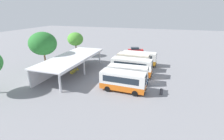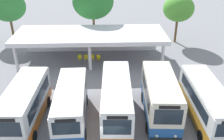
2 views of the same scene
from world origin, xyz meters
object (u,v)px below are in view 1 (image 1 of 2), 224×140
Objects in this scene: waiting_chair_end_by_column at (71,73)px; waiting_chair_second_from_end at (73,72)px; parked_car_flank at (135,50)px; city_bus_second_in_row at (128,73)px; waiting_chair_fourth_seat at (78,69)px; litter_bin_apron at (161,92)px; city_bus_middle_cream at (131,66)px; city_bus_fourth_amber at (133,61)px; city_bus_fifth_blue at (139,58)px; waiting_chair_middle_seat at (75,71)px; city_bus_nearest_orange at (123,81)px.

waiting_chair_end_by_column is 0.74m from waiting_chair_second_from_end.
waiting_chair_second_from_end is (0.74, 0.01, 0.00)m from waiting_chair_end_by_column.
city_bus_second_in_row is at bearing -172.98° from parked_car_flank.
litter_bin_apron is (-4.76, -16.85, -0.07)m from waiting_chair_fourth_seat.
city_bus_second_in_row reaches higher than waiting_chair_fourth_seat.
city_bus_middle_cream reaches higher than parked_car_flank.
city_bus_second_in_row is 0.91× the size of city_bus_middle_cream.
litter_bin_apron is at bearing -147.22° from city_bus_fourth_amber.
parked_car_flank is (11.47, 2.94, -0.88)m from city_bus_fifth_blue.
waiting_chair_end_by_column is 1.00× the size of waiting_chair_second_from_end.
waiting_chair_end_by_column is (-7.26, 10.66, -1.37)m from city_bus_fourth_amber.
city_bus_fourth_amber is 0.87× the size of city_bus_fifth_blue.
city_bus_fifth_blue is 14.70m from waiting_chair_middle_seat.
city_bus_middle_cream is at bearing 1.02° from city_bus_nearest_orange.
city_bus_fifth_blue is at bearing -48.57° from waiting_chair_second_from_end.
city_bus_fourth_amber is at bearing -171.29° from parked_car_flank.
city_bus_nearest_orange is 1.51× the size of parked_car_flank.
city_bus_second_in_row is 0.91× the size of city_bus_fifth_blue.
city_bus_fifth_blue is at bearing -0.75° from city_bus_nearest_orange.
litter_bin_apron is at bearing -115.68° from city_bus_second_in_row.
waiting_chair_fourth_seat is 17.51m from litter_bin_apron.
parked_car_flank is 23.74m from waiting_chair_end_by_column.
waiting_chair_end_by_column is at bearing 74.05° from city_bus_nearest_orange.
city_bus_middle_cream is 11.37m from waiting_chair_middle_seat.
parked_car_flank is at bearing -22.09° from waiting_chair_middle_seat.
waiting_chair_middle_seat is (-9.25, 11.36, -1.19)m from city_bus_fifth_blue.
city_bus_second_in_row reaches higher than waiting_chair_end_by_column.
parked_car_flank is at bearing 7.02° from city_bus_second_in_row.
city_bus_nearest_orange is 8.40× the size of waiting_chair_end_by_column.
waiting_chair_middle_seat is 1.00× the size of waiting_chair_fourth_seat.
waiting_chair_second_from_end is at bearing 121.40° from city_bus_fourth_amber.
city_bus_middle_cream is at bearing -174.30° from city_bus_fourth_amber.
city_bus_second_in_row is at bearing -92.29° from waiting_chair_second_from_end.
city_bus_nearest_orange is 25.56m from parked_car_flank.
city_bus_nearest_orange reaches higher than waiting_chair_second_from_end.
city_bus_second_in_row is at bearing -176.64° from city_bus_fourth_amber.
city_bus_fourth_amber reaches higher than waiting_chair_fourth_seat.
litter_bin_apron is at bearing -98.50° from waiting_chair_end_by_column.
parked_car_flank reaches higher than waiting_chair_middle_seat.
city_bus_nearest_orange is 8.40× the size of waiting_chair_second_from_end.
city_bus_fifth_blue reaches higher than waiting_chair_end_by_column.
waiting_chair_end_by_column is (-3.78, 11.01, -1.35)m from city_bus_middle_cream.
litter_bin_apron is (0.64, -5.84, -1.32)m from city_bus_nearest_orange.
city_bus_second_in_row is 10.44m from city_bus_fifth_blue.
waiting_chair_middle_seat is at bearing 67.34° from city_bus_nearest_orange.
city_bus_fifth_blue reaches higher than waiting_chair_second_from_end.
city_bus_fourth_amber reaches higher than city_bus_fifth_blue.
waiting_chair_second_from_end is at bearing 70.61° from city_bus_nearest_orange.
city_bus_fourth_amber is 3.55m from city_bus_fifth_blue.
parked_car_flank reaches higher than litter_bin_apron.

